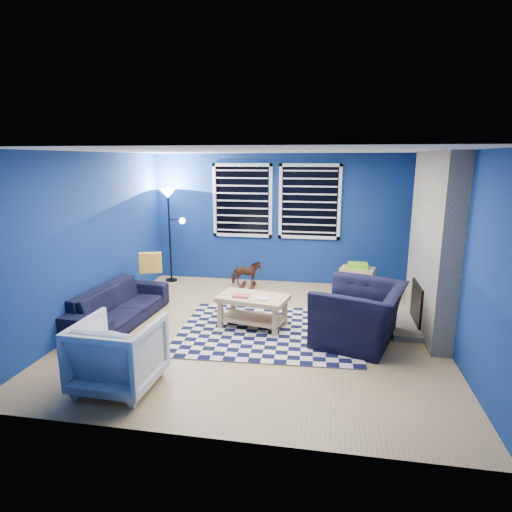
{
  "coord_description": "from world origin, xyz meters",
  "views": [
    {
      "loc": [
        0.95,
        -5.68,
        2.41
      ],
      "look_at": [
        -0.1,
        0.3,
        1.01
      ],
      "focal_mm": 30.0,
      "sensor_mm": 36.0,
      "label": 1
    }
  ],
  "objects": [
    {
      "name": "floor",
      "position": [
        0.0,
        0.0,
        0.0
      ],
      "size": [
        5.0,
        5.0,
        0.0
      ],
      "primitive_type": "plane",
      "color": "tan",
      "rests_on": "ground"
    },
    {
      "name": "ceiling",
      "position": [
        0.0,
        0.0,
        2.5
      ],
      "size": [
        5.0,
        5.0,
        0.0
      ],
      "primitive_type": "plane",
      "rotation": [
        3.14,
        0.0,
        0.0
      ],
      "color": "white",
      "rests_on": "wall_back"
    },
    {
      "name": "wall_back",
      "position": [
        0.0,
        2.5,
        1.25
      ],
      "size": [
        5.0,
        0.0,
        5.0
      ],
      "primitive_type": "plane",
      "rotation": [
        1.57,
        0.0,
        0.0
      ],
      "color": "navy",
      "rests_on": "floor"
    },
    {
      "name": "wall_left",
      "position": [
        -2.5,
        0.0,
        1.25
      ],
      "size": [
        0.0,
        5.0,
        5.0
      ],
      "primitive_type": "plane",
      "rotation": [
        1.57,
        0.0,
        1.57
      ],
      "color": "navy",
      "rests_on": "floor"
    },
    {
      "name": "wall_right",
      "position": [
        2.5,
        0.0,
        1.25
      ],
      "size": [
        0.0,
        5.0,
        5.0
      ],
      "primitive_type": "plane",
      "rotation": [
        1.57,
        0.0,
        -1.57
      ],
      "color": "navy",
      "rests_on": "floor"
    },
    {
      "name": "fireplace",
      "position": [
        2.36,
        0.5,
        1.2
      ],
      "size": [
        0.65,
        2.0,
        2.5
      ],
      "color": "gray",
      "rests_on": "floor"
    },
    {
      "name": "window_left",
      "position": [
        -0.75,
        2.46,
        1.6
      ],
      "size": [
        1.17,
        0.06,
        1.42
      ],
      "color": "black",
      "rests_on": "wall_back"
    },
    {
      "name": "window_right",
      "position": [
        0.55,
        2.46,
        1.6
      ],
      "size": [
        1.17,
        0.06,
        1.42
      ],
      "color": "black",
      "rests_on": "wall_back"
    },
    {
      "name": "tv",
      "position": [
        2.45,
        2.0,
        1.4
      ],
      "size": [
        0.07,
        1.0,
        0.58
      ],
      "color": "black",
      "rests_on": "wall_right"
    },
    {
      "name": "rug",
      "position": [
        0.14,
        -0.06,
        0.01
      ],
      "size": [
        2.59,
        2.11,
        0.02
      ],
      "primitive_type": "cube",
      "rotation": [
        0.0,
        0.0,
        0.05
      ],
      "color": "black",
      "rests_on": "floor"
    },
    {
      "name": "sofa",
      "position": [
        -2.1,
        -0.1,
        0.28
      ],
      "size": [
        1.93,
        0.85,
        0.55
      ],
      "primitive_type": "imported",
      "rotation": [
        0.0,
        0.0,
        1.51
      ],
      "color": "black",
      "rests_on": "floor"
    },
    {
      "name": "armchair_big",
      "position": [
        1.38,
        -0.18,
        0.39
      ],
      "size": [
        1.46,
        1.36,
        0.78
      ],
      "primitive_type": "imported",
      "rotation": [
        0.0,
        0.0,
        -1.88
      ],
      "color": "black",
      "rests_on": "floor"
    },
    {
      "name": "armchair_bent",
      "position": [
        -1.21,
        -1.82,
        0.38
      ],
      "size": [
        0.85,
        0.87,
        0.76
      ],
      "primitive_type": "imported",
      "rotation": [
        0.0,
        0.0,
        3.1
      ],
      "color": "gray",
      "rests_on": "floor"
    },
    {
      "name": "rocking_horse",
      "position": [
        -0.56,
        1.89,
        0.3
      ],
      "size": [
        0.42,
        0.6,
        0.46
      ],
      "primitive_type": "imported",
      "rotation": [
        0.0,
        0.0,
        1.93
      ],
      "color": "#4B2C18",
      "rests_on": "floor"
    },
    {
      "name": "coffee_table",
      "position": [
        -0.11,
        0.07,
        0.34
      ],
      "size": [
        1.08,
        0.76,
        0.49
      ],
      "rotation": [
        0.0,
        0.0,
        -0.2
      ],
      "color": "tan",
      "rests_on": "rug"
    },
    {
      "name": "cabinet",
      "position": [
        1.47,
        1.92,
        0.26
      ],
      "size": [
        0.66,
        0.52,
        0.58
      ],
      "rotation": [
        0.0,
        0.0,
        -0.24
      ],
      "color": "tan",
      "rests_on": "floor"
    },
    {
      "name": "floor_lamp",
      "position": [
        -2.13,
        2.16,
        1.5
      ],
      "size": [
        0.5,
        0.31,
        1.83
      ],
      "color": "black",
      "rests_on": "floor"
    },
    {
      "name": "throw_pillow",
      "position": [
        -1.95,
        0.76,
        0.72
      ],
      "size": [
        0.37,
        0.21,
        0.34
      ],
      "primitive_type": "cube",
      "rotation": [
        0.0,
        0.0,
        0.32
      ],
      "color": "gold",
      "rests_on": "sofa"
    }
  ]
}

